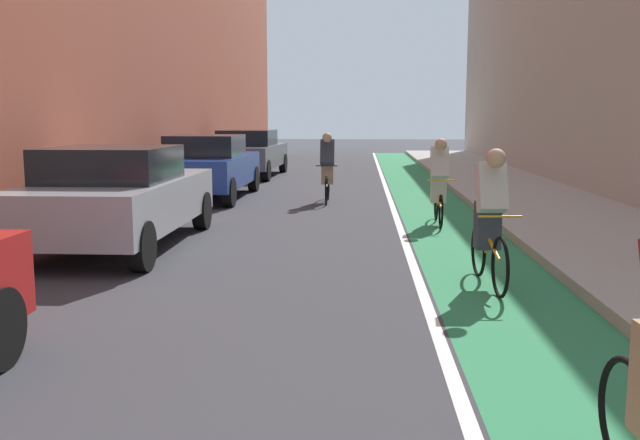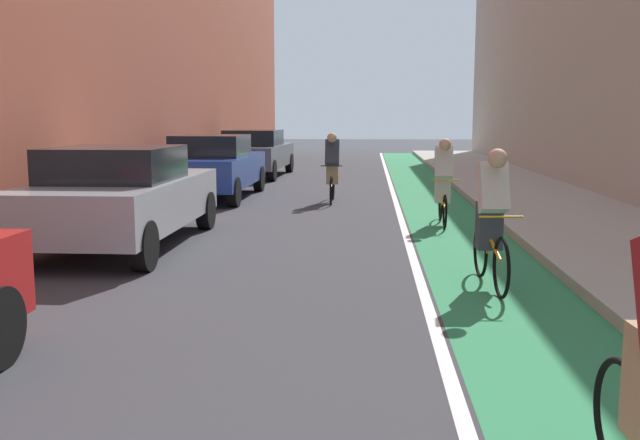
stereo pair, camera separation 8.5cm
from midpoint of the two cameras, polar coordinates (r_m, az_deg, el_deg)
The scene contains 11 objects.
ground_plane at distance 15.66m, azimuth -0.43°, elevation 1.16°, with size 91.41×91.41×0.00m, color #38383D.
bike_lane_paint at distance 17.67m, azimuth 9.07°, elevation 1.88°, with size 1.60×41.55×0.00m, color #2D8451.
lane_divider_stripe at distance 17.61m, azimuth 6.15°, elevation 1.92°, with size 0.12×41.55×0.00m, color white.
sidewalk_right at distance 18.03m, azimuth 16.63°, elevation 1.99°, with size 3.16×41.55×0.14m, color #A8A59E.
building_facade_right at distance 20.79m, azimuth 23.70°, elevation 15.15°, with size 2.40×37.55×9.33m, color #B2ADA3.
parked_sedan_silver at distance 11.07m, azimuth -15.66°, elevation 1.93°, with size 2.01×4.55×1.53m.
parked_sedan_blue at distance 17.23m, azimuth -8.52°, elevation 4.35°, with size 1.93×4.43×1.53m.
parked_sedan_gray at distance 23.40m, azimuth -5.20°, elevation 5.46°, with size 2.12×4.75×1.53m.
cyclist_mid at distance 8.38m, azimuth 13.99°, elevation 0.15°, with size 0.48×1.73×1.62m.
cyclist_trailing at distance 13.11m, azimuth 10.13°, elevation 3.31°, with size 0.48×1.66×1.58m.
cyclist_far at distance 16.24m, azimuth 1.15°, elevation 4.28°, with size 0.48×1.70×1.61m.
Camera 2 is at (1.24, 1.29, 1.98)m, focal length 39.53 mm.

